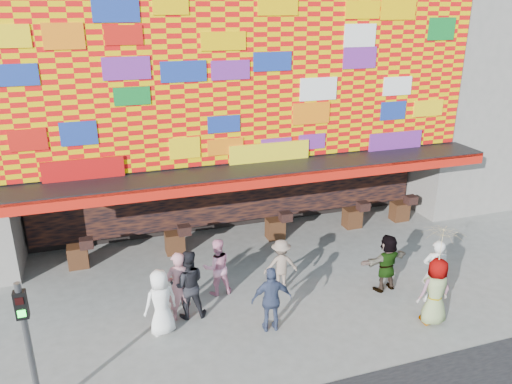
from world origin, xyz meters
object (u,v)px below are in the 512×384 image
Objects in this scene: ped_g at (435,291)px; parasol at (442,246)px; ped_b at (179,286)px; ped_e at (272,299)px; ped_i at (217,267)px; ped_d at (281,265)px; ped_h at (435,271)px; signal_left at (27,337)px; ped_a at (161,302)px; ped_f at (387,263)px; ped_c at (188,284)px.

ped_g is 1.28m from parasol.
ped_b is at bearing -17.46° from ped_g.
ped_g is at bearing 173.75° from ped_e.
ped_i is (1.22, 0.88, -0.12)m from ped_b.
ped_d is 0.83× the size of ped_h.
ped_d is at bearing 25.51° from signal_left.
signal_left is 9.33m from ped_g.
ped_a reaches higher than ped_f.
ped_c reaches higher than ped_d.
signal_left reaches higher than ped_i.
ped_g is (5.84, -2.23, -0.04)m from ped_c.
parasol is at bearing 149.83° from ped_a.
ped_g reaches higher than ped_i.
parasol is at bearing 92.35° from ped_g.
ped_d is 0.84× the size of ped_g.
ped_d is (6.20, 2.96, -1.10)m from signal_left.
signal_left is at bearing 3.93° from ped_f.
ped_h is at bearing 158.93° from ped_d.
ped_h is at bearing -174.44° from ped_e.
ped_g reaches higher than ped_d.
ped_e is at bearing 68.97° from ped_d.
ped_a is 0.99× the size of ped_e.
ped_d is 1.99m from ped_e.
ped_c is at bearing 159.10° from parasol.
ped_d is 0.87× the size of ped_e.
ped_g reaches higher than ped_a.
ped_e is 3.80m from ped_f.
ped_e is 0.95× the size of ped_h.
ped_i is 5.90m from parasol.
ped_i is (0.98, 0.84, -0.10)m from ped_c.
signal_left is 1.73× the size of ped_e.
ped_c is 1.04× the size of ped_g.
ped_h is 1.10× the size of ped_i.
ped_b is at bearing 15.38° from ped_c.
parasol reaches higher than ped_c.
ped_h is (0.60, 0.82, 0.02)m from ped_g.
ped_d is (3.52, 1.01, -0.10)m from ped_a.
ped_f is at bearing -22.61° from ped_h.
parasol is (9.28, 0.20, 0.31)m from signal_left.
ped_b is at bearing 160.19° from parasol.
ped_c is 1.12× the size of ped_i.
ped_b is 1.26× the size of ped_d.
ped_c is at bearing -26.11° from ped_e.
ped_f is (9.00, 1.97, -1.02)m from signal_left.
signal_left is at bearing 26.78° from ped_b.
parasol is at bearing 173.75° from ped_e.
ped_b is at bearing 34.68° from ped_i.
ped_h is 0.96× the size of parasol.
ped_a is 1.13× the size of ped_d.
ped_i is (-4.86, 3.07, -0.07)m from ped_g.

